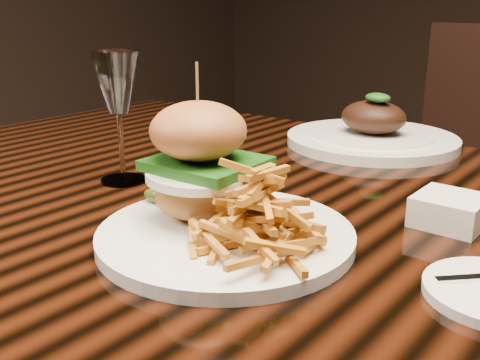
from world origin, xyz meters
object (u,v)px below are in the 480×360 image
Objects in this scene: dining_table at (318,259)px; burger_plate at (224,196)px; wine_glass at (117,87)px; far_dish at (372,135)px; chair_far at (473,186)px.

dining_table is 5.55× the size of burger_plate.
wine_glass is (-0.29, -0.09, 0.22)m from dining_table.
far_dish is 0.59m from chair_far.
far_dish is (0.19, 0.44, -0.12)m from wine_glass.
chair_far reaches higher than far_dish.
wine_glass is 0.50m from far_dish.
dining_table is 0.90m from chair_far.
chair_far is (0.24, 0.98, -0.35)m from wine_glass.
far_dish is at bearing 66.67° from wine_glass.
burger_plate is (-0.03, -0.16, 0.13)m from dining_table.
wine_glass is at bearing -91.93° from chair_far.
wine_glass is 0.60× the size of far_dish.
chair_far is at bearing 101.31° from burger_plate.
wine_glass is at bearing -113.33° from far_dish.
burger_plate is at bearing -82.13° from far_dish.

